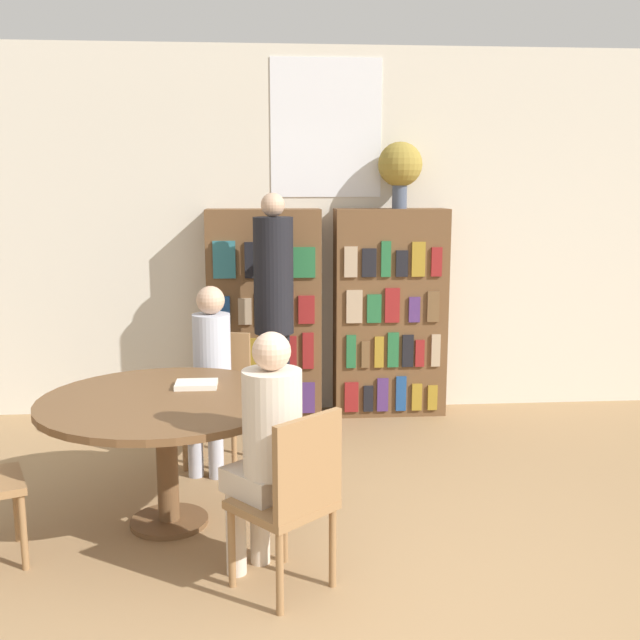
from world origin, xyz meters
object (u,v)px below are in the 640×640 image
object	(u,v)px
flower_vase	(400,166)
reading_table	(165,415)
bookshelf_right	(390,313)
seated_reader_left	(210,368)
bookshelf_left	(265,315)
librarian_standing	(274,289)
chair_far_side	(293,494)
seated_reader_right	(267,441)
chair_left_side	(219,391)

from	to	relation	value
flower_vase	reading_table	size ratio (longest dim) A/B	0.38
bookshelf_right	seated_reader_left	bearing A→B (deg)	-139.92
seated_reader_left	reading_table	bearing A→B (deg)	90.00
bookshelf_left	librarian_standing	bearing A→B (deg)	-81.94
flower_vase	reading_table	xyz separation A→B (m)	(-1.66, -2.01, -1.40)
chair_far_side	bookshelf_left	bearing A→B (deg)	51.54
reading_table	seated_reader_right	size ratio (longest dim) A/B	1.12
bookshelf_left	seated_reader_left	distance (m)	1.24
bookshelf_right	flower_vase	xyz separation A→B (m)	(0.06, 0.00, 1.19)
seated_reader_left	seated_reader_right	size ratio (longest dim) A/B	1.01
bookshelf_left	chair_far_side	world-z (taller)	bookshelf_left
bookshelf_left	seated_reader_left	size ratio (longest dim) A/B	1.37
librarian_standing	chair_far_side	bearing A→B (deg)	-88.92
flower_vase	reading_table	world-z (taller)	flower_vase
chair_left_side	flower_vase	bearing A→B (deg)	-131.54
bookshelf_left	chair_far_side	xyz separation A→B (m)	(0.11, -2.79, -0.36)
reading_table	flower_vase	bearing A→B (deg)	50.47
bookshelf_left	flower_vase	world-z (taller)	flower_vase
librarian_standing	seated_reader_left	bearing A→B (deg)	-122.80
reading_table	librarian_standing	bearing A→B (deg)	67.27
bookshelf_right	chair_far_side	size ratio (longest dim) A/B	1.92
bookshelf_left	reading_table	distance (m)	2.10
chair_far_side	seated_reader_left	distance (m)	1.69
seated_reader_right	librarian_standing	xyz separation A→B (m)	(0.07, 2.15, 0.42)
bookshelf_right	seated_reader_right	bearing A→B (deg)	-111.34
bookshelf_left	seated_reader_right	xyz separation A→B (m)	(-0.00, -2.66, -0.14)
bookshelf_left	flower_vase	bearing A→B (deg)	0.25
seated_reader_left	librarian_standing	world-z (taller)	librarian_standing
chair_left_side	seated_reader_left	world-z (taller)	seated_reader_left
chair_left_side	seated_reader_right	world-z (taller)	seated_reader_right
bookshelf_left	flower_vase	xyz separation A→B (m)	(1.10, 0.00, 1.19)
bookshelf_right	librarian_standing	size ratio (longest dim) A/B	0.93
seated_reader_right	chair_left_side	bearing A→B (deg)	60.26
seated_reader_left	librarian_standing	xyz separation A→B (m)	(0.44, 0.68, 0.43)
seated_reader_right	librarian_standing	world-z (taller)	librarian_standing
flower_vase	seated_reader_left	distance (m)	2.31
reading_table	chair_left_side	bearing A→B (deg)	76.80
reading_table	chair_far_side	distance (m)	1.04
bookshelf_right	seated_reader_right	distance (m)	2.86
chair_far_side	librarian_standing	bearing A→B (deg)	50.28
bookshelf_left	bookshelf_right	xyz separation A→B (m)	(1.04, 0.00, -0.00)
bookshelf_right	chair_left_side	distance (m)	1.73
bookshelf_left	librarian_standing	size ratio (longest dim) A/B	0.93
bookshelf_left	bookshelf_right	size ratio (longest dim) A/B	1.00
flower_vase	seated_reader_left	size ratio (longest dim) A/B	0.43
seated_reader_right	librarian_standing	size ratio (longest dim) A/B	0.67
bookshelf_left	flower_vase	size ratio (longest dim) A/B	3.22
bookshelf_left	librarian_standing	distance (m)	0.58
bookshelf_left	chair_left_side	size ratio (longest dim) A/B	1.92
chair_far_side	chair_left_side	bearing A→B (deg)	63.00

